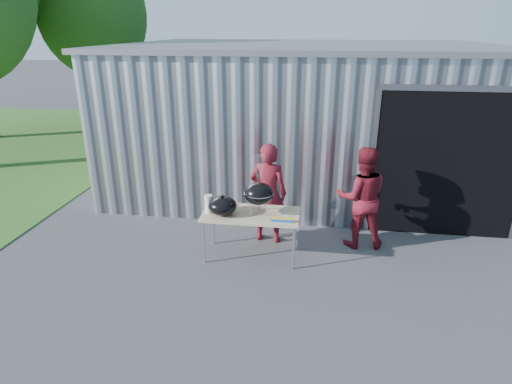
# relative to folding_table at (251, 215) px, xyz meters

# --- Properties ---
(ground) EXTENTS (80.00, 80.00, 0.00)m
(ground) POSITION_rel_folding_table_xyz_m (-0.14, -0.45, -0.71)
(ground) COLOR #3A3A3D
(building) EXTENTS (8.20, 6.20, 3.10)m
(building) POSITION_rel_folding_table_xyz_m (0.77, 4.13, 0.83)
(building) COLOR silver
(building) RESTS_ON ground
(tree_far) EXTENTS (3.54, 3.54, 5.87)m
(tree_far) POSITION_rel_folding_table_xyz_m (-6.64, 8.55, 3.11)
(tree_far) COLOR #442D19
(tree_far) RESTS_ON ground
(folding_table) EXTENTS (1.50, 0.75, 0.75)m
(folding_table) POSITION_rel_folding_table_xyz_m (0.00, 0.00, 0.00)
(folding_table) COLOR tan
(folding_table) RESTS_ON ground
(kettle_grill) EXTENTS (0.46, 0.46, 0.94)m
(kettle_grill) POSITION_rel_folding_table_xyz_m (0.12, -0.02, 0.46)
(kettle_grill) COLOR black
(kettle_grill) RESTS_ON folding_table
(grill_lid) EXTENTS (0.44, 0.44, 0.32)m
(grill_lid) POSITION_rel_folding_table_xyz_m (-0.43, -0.10, 0.18)
(grill_lid) COLOR black
(grill_lid) RESTS_ON folding_table
(paper_towels) EXTENTS (0.12, 0.12, 0.28)m
(paper_towels) POSITION_rel_folding_table_xyz_m (-0.66, -0.05, 0.18)
(paper_towels) COLOR white
(paper_towels) RESTS_ON folding_table
(white_tub) EXTENTS (0.20, 0.15, 0.10)m
(white_tub) POSITION_rel_folding_table_xyz_m (-0.55, 0.16, 0.09)
(white_tub) COLOR white
(white_tub) RESTS_ON folding_table
(foil_box) EXTENTS (0.32, 0.05, 0.06)m
(foil_box) POSITION_rel_folding_table_xyz_m (0.50, -0.25, 0.07)
(foil_box) COLOR #1A53AE
(foil_box) RESTS_ON folding_table
(person_cook) EXTENTS (0.66, 0.47, 1.72)m
(person_cook) POSITION_rel_folding_table_xyz_m (0.20, 0.59, 0.15)
(person_cook) COLOR maroon
(person_cook) RESTS_ON ground
(person_bystander) EXTENTS (0.88, 0.72, 1.71)m
(person_bystander) POSITION_rel_folding_table_xyz_m (1.72, 0.64, 0.14)
(person_bystander) COLOR maroon
(person_bystander) RESTS_ON ground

